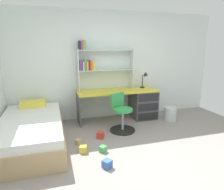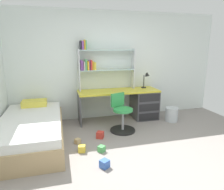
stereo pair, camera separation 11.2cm
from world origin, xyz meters
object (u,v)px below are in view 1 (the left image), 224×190
object	(u,v)px
bookshelf_hutch	(97,62)
toy_block_green_4	(103,149)
swivel_chair	(122,117)
bed_platform	(31,131)
desk_lamp	(146,78)
toy_block_red_0	(101,135)
toy_block_natural_2	(78,142)
waste_bin	(170,114)
toy_block_blue_3	(107,164)
desk	(137,102)
toy_block_yellow_1	(83,149)

from	to	relation	value
bookshelf_hutch	toy_block_green_4	xyz separation A→B (m)	(-0.28, -1.58, -1.31)
swivel_chair	bed_platform	xyz separation A→B (m)	(-1.75, -0.10, -0.06)
desk_lamp	bed_platform	xyz separation A→B (m)	(-2.60, -0.82, -0.74)
toy_block_red_0	bed_platform	bearing A→B (deg)	173.42
toy_block_natural_2	toy_block_red_0	bearing A→B (deg)	15.22
waste_bin	toy_block_natural_2	distance (m)	2.32
desk_lamp	toy_block_blue_3	xyz separation A→B (m)	(-1.50, -1.93, -0.92)
desk	toy_block_natural_2	bearing A→B (deg)	-147.46
bookshelf_hutch	bed_platform	xyz separation A→B (m)	(-1.43, -0.92, -1.12)
desk_lamp	bed_platform	size ratio (longest dim) A/B	0.18
swivel_chair	bookshelf_hutch	bearing A→B (deg)	110.95
desk	bookshelf_hutch	world-z (taller)	bookshelf_hutch
bed_platform	toy_block_natural_2	xyz separation A→B (m)	(0.80, -0.26, -0.19)
desk	waste_bin	distance (m)	0.84
waste_bin	toy_block_natural_2	bearing A→B (deg)	-165.30
bed_platform	toy_block_yellow_1	bearing A→B (deg)	-34.66
waste_bin	desk	bearing A→B (deg)	149.96
toy_block_blue_3	toy_block_yellow_1	bearing A→B (deg)	116.20
desk	toy_block_yellow_1	size ratio (longest dim) A/B	16.80
bookshelf_hutch	toy_block_red_0	bearing A→B (deg)	-100.63
bookshelf_hutch	toy_block_natural_2	world-z (taller)	bookshelf_hutch
toy_block_yellow_1	desk	bearing A→B (deg)	40.86
swivel_chair	toy_block_natural_2	size ratio (longest dim) A/B	8.61
waste_bin	toy_block_natural_2	xyz separation A→B (m)	(-2.25, -0.59, -0.12)
toy_block_natural_2	bed_platform	bearing A→B (deg)	161.78
desk	toy_block_blue_3	bearing A→B (deg)	-124.07
desk_lamp	toy_block_red_0	world-z (taller)	desk_lamp
toy_block_red_0	bookshelf_hutch	bearing A→B (deg)	79.37
desk_lamp	swivel_chair	distance (m)	1.30
swivel_chair	waste_bin	bearing A→B (deg)	9.90
bookshelf_hutch	toy_block_blue_3	bearing A→B (deg)	-99.32
desk	swivel_chair	bearing A→B (deg)	-133.80
toy_block_blue_3	swivel_chair	bearing A→B (deg)	62.06
bed_platform	toy_block_yellow_1	distance (m)	1.03
toy_block_yellow_1	toy_block_blue_3	size ratio (longest dim) A/B	0.95
toy_block_red_0	toy_block_yellow_1	xyz separation A→B (m)	(-0.40, -0.44, -0.01)
desk_lamp	swivel_chair	bearing A→B (deg)	-140.03
swivel_chair	waste_bin	world-z (taller)	swivel_chair
toy_block_blue_3	toy_block_green_4	xyz separation A→B (m)	(0.05, 0.46, -0.01)
bed_platform	toy_block_yellow_1	size ratio (longest dim) A/B	18.90
toy_block_red_0	toy_block_blue_3	bearing A→B (deg)	-97.87
swivel_chair	toy_block_blue_3	distance (m)	1.40
toy_block_blue_3	toy_block_green_4	bearing A→B (deg)	83.54
toy_block_yellow_1	toy_block_blue_3	world-z (taller)	toy_block_blue_3
bed_platform	toy_block_blue_3	world-z (taller)	bed_platform
toy_block_red_0	toy_block_natural_2	xyz separation A→B (m)	(-0.44, -0.12, -0.02)
toy_block_green_4	swivel_chair	bearing A→B (deg)	52.05
toy_block_red_0	toy_block_yellow_1	world-z (taller)	toy_block_red_0
bookshelf_hutch	toy_block_natural_2	distance (m)	1.88
desk_lamp	toy_block_blue_3	bearing A→B (deg)	-127.83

